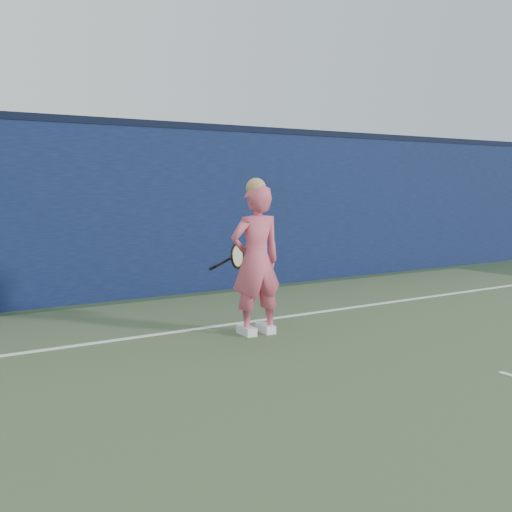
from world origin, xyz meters
TOP-DOWN VIEW (x-y plane):
  - backstop_wall at (0.00, 6.50)m, footprint 24.00×0.40m
  - wall_cap at (0.00, 6.50)m, footprint 24.00×0.42m
  - player at (-0.97, 3.45)m, footprint 0.63×0.44m
  - racket at (-0.94, 3.94)m, footprint 0.57×0.20m

SIDE VIEW (x-z plane):
  - racket at x=-0.94m, z-range 0.67..0.98m
  - player at x=-0.97m, z-range -0.03..1.70m
  - backstop_wall at x=0.00m, z-range 0.00..2.50m
  - wall_cap at x=0.00m, z-range 2.50..2.60m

